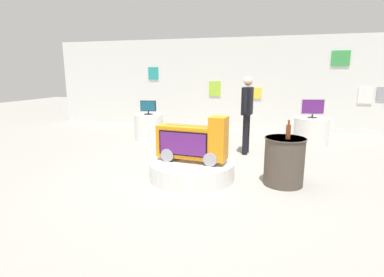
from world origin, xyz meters
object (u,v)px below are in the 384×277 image
at_px(display_pedestal_center_rear, 149,127).
at_px(tv_on_center_rear, 148,107).
at_px(tv_on_left_rear, 313,108).
at_px(display_pedestal_left_rear, 311,131).
at_px(novelty_firetruck_tv, 193,143).
at_px(side_table_round, 284,161).
at_px(main_display_pedestal, 192,169).
at_px(bottle_on_side_table, 288,131).
at_px(shopper_browsing_near_truck, 247,109).

relative_size(display_pedestal_center_rear, tv_on_center_rear, 1.82).
height_order(tv_on_left_rear, display_pedestal_center_rear, tv_on_left_rear).
xyz_separation_m(display_pedestal_left_rear, tv_on_center_rear, (-4.19, -0.48, 0.53)).
bearing_deg(novelty_firetruck_tv, display_pedestal_center_rear, 125.83).
relative_size(display_pedestal_center_rear, side_table_round, 1.01).
relative_size(main_display_pedestal, novelty_firetruck_tv, 1.20).
height_order(main_display_pedestal, tv_on_left_rear, tv_on_left_rear).
distance_m(tv_on_left_rear, tv_on_center_rear, 4.22).
relative_size(novelty_firetruck_tv, display_pedestal_center_rear, 1.56).
distance_m(bottle_on_side_table, shopper_browsing_near_truck, 2.04).
distance_m(side_table_round, shopper_browsing_near_truck, 2.04).
height_order(novelty_firetruck_tv, shopper_browsing_near_truck, shopper_browsing_near_truck).
distance_m(display_pedestal_center_rear, tv_on_center_rear, 0.53).
height_order(novelty_firetruck_tv, side_table_round, novelty_firetruck_tv).
height_order(tv_on_left_rear, tv_on_center_rear, tv_on_left_rear).
bearing_deg(novelty_firetruck_tv, shopper_browsing_near_truck, 69.10).
bearing_deg(display_pedestal_center_rear, display_pedestal_left_rear, 6.48).
bearing_deg(side_table_round, tv_on_left_rear, 76.75).
distance_m(display_pedestal_left_rear, side_table_round, 3.22).
height_order(display_pedestal_center_rear, shopper_browsing_near_truck, shopper_browsing_near_truck).
xyz_separation_m(main_display_pedestal, display_pedestal_center_rear, (-1.96, 2.73, 0.19)).
relative_size(main_display_pedestal, side_table_round, 1.89).
relative_size(tv_on_center_rear, shopper_browsing_near_truck, 0.25).
bearing_deg(side_table_round, shopper_browsing_near_truck, 113.03).
distance_m(novelty_firetruck_tv, side_table_round, 1.50).
height_order(display_pedestal_center_rear, tv_on_center_rear, tv_on_center_rear).
bearing_deg(main_display_pedestal, shopper_browsing_near_truck, 68.41).
relative_size(main_display_pedestal, shopper_browsing_near_truck, 0.86).
bearing_deg(display_pedestal_left_rear, display_pedestal_center_rear, -173.52).
distance_m(main_display_pedestal, shopper_browsing_near_truck, 2.18).
bearing_deg(tv_on_center_rear, novelty_firetruck_tv, -54.12).
bearing_deg(tv_on_left_rear, shopper_browsing_near_truck, -138.26).
relative_size(tv_on_left_rear, display_pedestal_center_rear, 0.74).
distance_m(display_pedestal_center_rear, shopper_browsing_near_truck, 2.91).
height_order(tv_on_left_rear, side_table_round, tv_on_left_rear).
xyz_separation_m(novelty_firetruck_tv, tv_on_center_rear, (-1.98, 2.74, 0.25)).
xyz_separation_m(novelty_firetruck_tv, side_table_round, (1.48, 0.09, -0.22)).
relative_size(side_table_round, shopper_browsing_near_truck, 0.45).
distance_m(tv_on_left_rear, display_pedestal_center_rear, 4.26).
relative_size(display_pedestal_left_rear, display_pedestal_center_rear, 1.09).
bearing_deg(tv_on_left_rear, main_display_pedestal, -124.92).
height_order(main_display_pedestal, display_pedestal_left_rear, display_pedestal_left_rear).
bearing_deg(tv_on_left_rear, bottle_on_side_table, -102.43).
height_order(main_display_pedestal, tv_on_center_rear, tv_on_center_rear).
bearing_deg(shopper_browsing_near_truck, display_pedestal_left_rear, 41.82).
relative_size(tv_on_center_rear, bottle_on_side_table, 1.45).
height_order(side_table_round, shopper_browsing_near_truck, shopper_browsing_near_truck).
bearing_deg(display_pedestal_center_rear, bottle_on_side_table, -38.19).
bearing_deg(shopper_browsing_near_truck, display_pedestal_center_rear, 162.22).
relative_size(novelty_firetruck_tv, bottle_on_side_table, 4.12).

